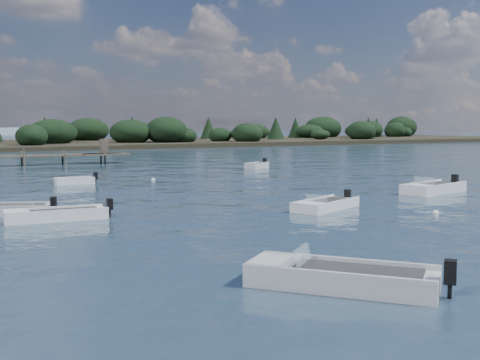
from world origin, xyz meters
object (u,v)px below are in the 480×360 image
dinghy_near_olive (341,281)px  tender_far_white (75,182)px  dinghy_mid_grey (8,212)px  dinghy_extra_a (56,217)px  tender_far_grey_b (257,167)px  dinghy_mid_white_a (326,207)px  dinghy_mid_white_b (433,190)px

dinghy_near_olive → tender_far_white: (-0.24, 31.62, -0.03)m
dinghy_mid_grey → tender_far_white: (6.24, 13.31, 0.00)m
dinghy_near_olive → dinghy_extra_a: 16.22m
dinghy_mid_grey → dinghy_near_olive: (6.48, -18.31, 0.03)m
dinghy_near_olive → tender_far_grey_b: bearing=63.6°
dinghy_near_olive → tender_far_grey_b: dinghy_near_olive is taller
dinghy_near_olive → dinghy_mid_white_a: dinghy_near_olive is taller
dinghy_mid_grey → dinghy_mid_white_b: (25.62, -3.02, 0.03)m
dinghy_mid_white_a → tender_far_grey_b: (10.75, 26.34, 0.02)m
dinghy_near_olive → dinghy_extra_a: dinghy_near_olive is taller
tender_far_white → tender_far_grey_b: 20.79m
dinghy_near_olive → dinghy_mid_white_a: size_ratio=1.08×
dinghy_extra_a → tender_far_grey_b: tender_far_grey_b is taller
dinghy_near_olive → tender_far_grey_b: (19.27, 38.81, -0.01)m
dinghy_mid_grey → dinghy_extra_a: size_ratio=0.88×
tender_far_white → tender_far_grey_b: tender_far_grey_b is taller
dinghy_near_olive → dinghy_extra_a: bearing=106.8°
dinghy_mid_grey → dinghy_mid_white_b: size_ratio=0.77×
tender_far_white → tender_far_grey_b: bearing=20.2°
dinghy_mid_grey → dinghy_extra_a: (1.79, -2.78, 0.00)m
dinghy_mid_grey → dinghy_extra_a: 3.31m
dinghy_extra_a → dinghy_mid_grey: bearing=122.9°
dinghy_mid_white_a → tender_far_white: 21.06m
dinghy_mid_white_a → tender_far_grey_b: bearing=67.8°
tender_far_grey_b → dinghy_extra_a: bearing=-135.8°
dinghy_mid_white_b → dinghy_extra_a: (-23.83, 0.24, -0.03)m
dinghy_mid_white_b → tender_far_white: dinghy_mid_white_b is taller
dinghy_near_olive → dinghy_mid_white_a: (8.52, 12.47, -0.03)m
dinghy_mid_grey → dinghy_mid_white_b: dinghy_mid_white_b is taller
dinghy_mid_white_b → dinghy_mid_white_a: 10.99m
dinghy_extra_a → dinghy_mid_white_a: 13.56m
dinghy_extra_a → tender_far_white: size_ratio=1.61×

